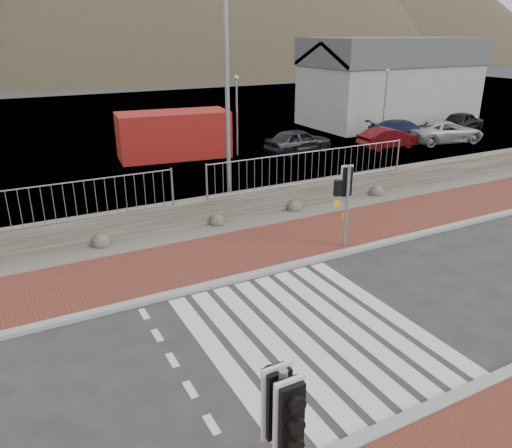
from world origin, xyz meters
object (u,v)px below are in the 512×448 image
traffic_signal_far (347,190)px  car_b (388,138)px  traffic_signal_near (282,423)px  shipping_container (174,135)px  car_d (445,132)px  car_e (463,121)px  car_c (405,131)px  streetlight (231,70)px  car_a (298,141)px

traffic_signal_far → car_b: (10.81, 10.09, -1.30)m
traffic_signal_near → shipping_container: (5.95, 20.89, -0.79)m
car_d → car_e: 4.25m
shipping_container → car_c: bearing=-4.5°
traffic_signal_near → streetlight: (5.05, 11.87, 3.03)m
traffic_signal_far → car_a: size_ratio=0.68×
traffic_signal_near → car_b: traffic_signal_near is taller
shipping_container → car_c: size_ratio=1.27×
traffic_signal_far → car_e: (18.58, 11.64, -1.23)m
streetlight → shipping_container: streetlight is taller
traffic_signal_near → car_d: size_ratio=0.58×
streetlight → car_b: 14.11m
car_c → car_e: size_ratio=1.15×
traffic_signal_near → car_e: size_ratio=0.70×
traffic_signal_far → traffic_signal_near: bearing=61.0°
traffic_signal_far → car_e: traffic_signal_far is taller
traffic_signal_far → car_c: traffic_signal_far is taller
traffic_signal_near → car_a: bearing=56.4°
streetlight → shipping_container: (0.90, 9.02, -3.81)m
traffic_signal_near → traffic_signal_far: size_ratio=1.04×
streetlight → car_a: (7.17, 6.81, -4.34)m
traffic_signal_far → shipping_container: (-0.55, 13.71, -0.71)m
streetlight → car_c: 16.23m
car_a → car_b: (5.09, -1.40, -0.07)m
car_b → car_d: (3.99, -0.40, 0.07)m
car_e → car_a: bearing=75.0°
streetlight → car_c: streetlight is taller
traffic_signal_far → car_d: bearing=-133.7°
traffic_signal_far → car_b: size_ratio=0.74×
traffic_signal_far → car_c: bearing=-126.5°
shipping_container → car_d: shipping_container is taller
traffic_signal_near → car_d: (21.31, 16.88, -1.31)m
streetlight → shipping_container: 9.84m
car_d → car_b: bearing=94.2°
streetlight → car_c: (14.32, 6.28, -4.35)m
car_b → car_a: bearing=77.8°
traffic_signal_near → traffic_signal_far: 9.69m
streetlight → car_e: streetlight is taller
streetlight → car_e: size_ratio=2.30×
traffic_signal_far → car_e: bearing=-134.9°
traffic_signal_near → shipping_container: 21.74m
car_e → traffic_signal_far: bearing=106.4°
car_b → car_d: bearing=-92.5°
car_a → car_d: 9.26m
car_d → car_c: bearing=66.7°
car_a → car_d: (9.09, -1.80, -0.00)m
car_a → car_b: size_ratio=1.08×
shipping_container → car_b: (11.36, -3.62, -0.59)m
car_c → car_a: bearing=105.7°
streetlight → car_b: bearing=44.8°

